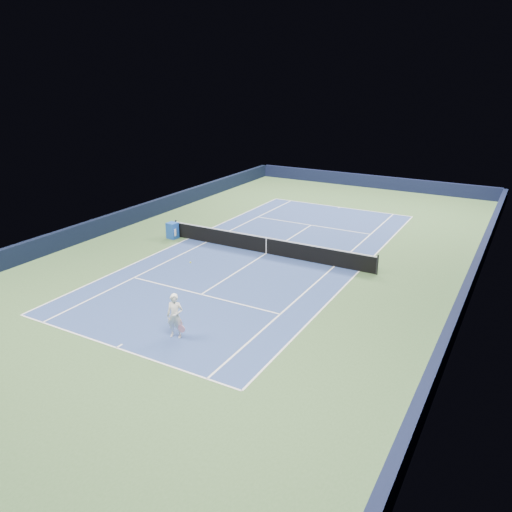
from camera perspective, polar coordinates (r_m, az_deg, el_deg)
The scene contains 19 objects.
ground at distance 28.41m, azimuth 1.18°, elevation 0.29°, with size 40.00×40.00×0.00m, color #3B5B31.
wall_far at distance 46.08m, azimuth 13.05°, elevation 8.30°, with size 22.00×0.35×1.10m, color black.
wall_right at distance 25.34m, azimuth 23.32°, elevation -2.68°, with size 0.35×40.00×1.10m, color black.
wall_left at distance 34.44m, azimuth -14.93°, elevation 4.16°, with size 0.35×40.00×1.10m, color black.
court_surface at distance 28.41m, azimuth 1.18°, elevation 0.29°, with size 10.97×23.77×0.01m, color navy.
baseline_far at distance 38.84m, azimuth 9.54°, elevation 5.54°, with size 10.97×0.08×0.00m, color white.
baseline_near at distance 19.71m, azimuth -15.66°, elevation -10.06°, with size 10.97×0.08×0.00m, color white.
sideline_doubles_right at distance 26.44m, azimuth 11.71°, elevation -1.69°, with size 0.08×23.77×0.00m, color white.
sideline_doubles_left at distance 31.23m, azimuth -7.73°, elevation 1.99°, with size 0.08×23.77×0.00m, color white.
sideline_singles_right at distance 26.84m, azimuth 8.94°, elevation -1.17°, with size 0.08×23.77×0.00m, color white.
sideline_singles_left at distance 30.45m, azimuth -5.66°, elevation 1.60°, with size 0.08×23.77×0.00m, color white.
service_line_far at distance 33.90m, azimuth 6.31°, elevation 3.53°, with size 8.23×0.08×0.00m, color white.
service_line_near at distance 23.38m, azimuth -6.28°, elevation -4.38°, with size 8.23×0.08×0.00m, color white.
center_service_line at distance 28.41m, azimuth 1.18°, elevation 0.30°, with size 0.08×12.80×0.00m, color white.
center_mark_far at distance 38.70m, azimuth 9.47°, elevation 5.49°, with size 0.08×0.30×0.00m, color white.
center_mark_near at distance 19.80m, azimuth -15.36°, elevation -9.89°, with size 0.08×0.30×0.00m, color white.
tennis_net at distance 28.24m, azimuth 1.19°, elevation 1.25°, with size 12.90×0.10×1.07m.
sponsor_cube at distance 31.33m, azimuth -9.52°, elevation 2.89°, with size 0.66×0.59×0.99m.
tennis_player at distance 19.56m, azimuth -9.22°, elevation -6.78°, with size 0.86×1.33×2.83m.
Camera 1 is at (12.57, -23.55, 9.73)m, focal length 35.00 mm.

